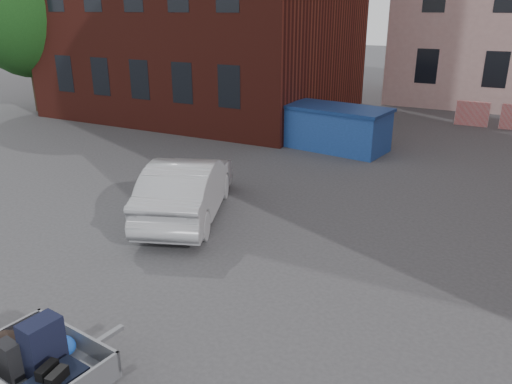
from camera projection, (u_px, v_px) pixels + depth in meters
The scene contains 5 objects.
ground at pixel (245, 269), 9.35m from camera, with size 120.00×120.00×0.00m, color #38383A.
far_building at pixel (145, 17), 34.92m from camera, with size 6.00×6.00×8.00m, color maroon.
trailer at pixel (39, 363), 5.96m from camera, with size 1.72×1.89×1.20m.
dumpster at pixel (336, 128), 17.08m from camera, with size 3.72×2.29×1.47m.
silver_car at pixel (187, 187), 11.54m from camera, with size 1.47×4.23×1.39m, color #9EA0A5.
Camera 1 is at (3.99, -7.24, 4.60)m, focal length 35.00 mm.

